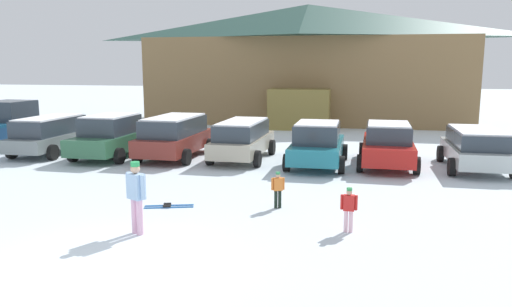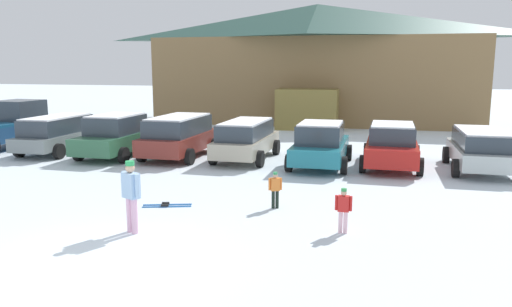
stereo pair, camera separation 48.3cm
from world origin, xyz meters
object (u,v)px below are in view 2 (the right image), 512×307
object	(u,v)px
skier_child_in_red_jacket	(343,208)
ski_lodge	(316,63)
parked_grey_wagon	(58,133)
parked_teal_hatchback	(321,144)
parked_silver_wagon	(481,148)
skier_child_in_orange_jacket	(275,188)
skier_adult_in_blue_parka	(131,192)
parked_green_coupe	(118,135)
parked_maroon_van	(179,135)
pickup_truck	(6,127)
parked_beige_suv	(246,138)
pair_of_skis	(167,205)
parked_red_sedan	(392,145)

from	to	relation	value
skier_child_in_red_jacket	ski_lodge	bearing A→B (deg)	99.23
ski_lodge	parked_grey_wagon	distance (m)	18.08
parked_teal_hatchback	parked_silver_wagon	size ratio (longest dim) A/B	1.01
parked_silver_wagon	skier_child_in_orange_jacket	distance (m)	8.99
skier_adult_in_blue_parka	skier_child_in_red_jacket	world-z (taller)	skier_adult_in_blue_parka
parked_green_coupe	parked_maroon_van	world-z (taller)	parked_green_coupe
parked_green_coupe	pickup_truck	bearing A→B (deg)	174.64
parked_silver_wagon	skier_child_in_red_jacket	xyz separation A→B (m)	(-4.26, -8.11, -0.24)
parked_green_coupe	parked_beige_suv	bearing A→B (deg)	5.66
pickup_truck	pair_of_skis	distance (m)	13.35
parked_silver_wagon	skier_adult_in_blue_parka	size ratio (longest dim) A/B	2.63
parked_grey_wagon	parked_maroon_van	world-z (taller)	parked_maroon_van
parked_silver_wagon	pickup_truck	size ratio (longest dim) A/B	0.75
parked_beige_suv	pair_of_skis	size ratio (longest dim) A/B	3.38
parked_maroon_van	ski_lodge	bearing A→B (deg)	76.37
ski_lodge	skier_child_in_orange_jacket	xyz separation A→B (m)	(1.81, -21.37, -3.38)
parked_red_sedan	parked_silver_wagon	distance (m)	3.12
parked_maroon_van	skier_child_in_orange_jacket	size ratio (longest dim) A/B	4.59
skier_child_in_orange_jacket	skier_adult_in_blue_parka	size ratio (longest dim) A/B	0.59
parked_grey_wagon	skier_adult_in_blue_parka	xyz separation A→B (m)	(8.30, -8.86, 0.07)
parked_red_sedan	parked_grey_wagon	bearing A→B (deg)	-178.29
skier_child_in_orange_jacket	skier_adult_in_blue_parka	distance (m)	3.90
skier_child_in_red_jacket	pickup_truck	bearing A→B (deg)	152.95
parked_maroon_van	parked_silver_wagon	size ratio (longest dim) A/B	1.04
parked_green_coupe	parked_maroon_van	bearing A→B (deg)	7.22
parked_red_sedan	skier_child_in_orange_jacket	xyz separation A→B (m)	(-3.06, -6.54, -0.28)
pair_of_skis	ski_lodge	bearing A→B (deg)	87.12
parked_red_sedan	pair_of_skis	xyz separation A→B (m)	(-5.97, -7.08, -0.82)
parked_grey_wagon	skier_child_in_red_jacket	bearing A→B (deg)	-30.75
ski_lodge	parked_grey_wagon	size ratio (longest dim) A/B	4.75
skier_adult_in_blue_parka	pair_of_skis	world-z (taller)	skier_adult_in_blue_parka
parked_teal_hatchback	skier_adult_in_blue_parka	distance (m)	9.31
parked_maroon_van	parked_silver_wagon	bearing A→B (deg)	0.72
parked_green_coupe	pair_of_skis	xyz separation A→B (m)	(5.16, -6.58, -0.86)
parked_silver_wagon	pickup_truck	xyz separation A→B (m)	(-20.32, 0.09, 0.16)
parked_teal_hatchback	parked_silver_wagon	distance (m)	5.75
ski_lodge	skier_adult_in_blue_parka	world-z (taller)	ski_lodge
ski_lodge	parked_maroon_van	distance (m)	15.72
parked_green_coupe	ski_lodge	bearing A→B (deg)	67.79
parked_green_coupe	skier_child_in_red_jacket	distance (m)	12.57
parked_maroon_van	skier_child_in_red_jacket	distance (m)	10.86
pair_of_skis	parked_grey_wagon	bearing A→B (deg)	140.70
ski_lodge	parked_teal_hatchback	distance (m)	15.83
parked_grey_wagon	parked_beige_suv	size ratio (longest dim) A/B	1.00
parked_beige_suv	parked_silver_wagon	xyz separation A→B (m)	(8.80, -0.06, -0.04)
parked_red_sedan	pair_of_skis	world-z (taller)	parked_red_sedan
parked_grey_wagon	parked_red_sedan	bearing A→B (deg)	1.71
skier_adult_in_blue_parka	parked_red_sedan	bearing A→B (deg)	57.98
parked_red_sedan	parked_silver_wagon	xyz separation A→B (m)	(3.12, -0.02, -0.01)
parked_teal_hatchback	skier_child_in_red_jacket	xyz separation A→B (m)	(1.47, -7.60, -0.25)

